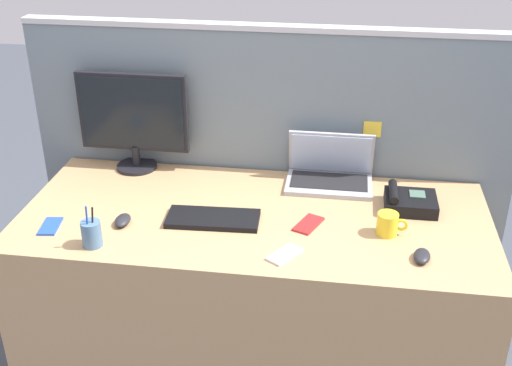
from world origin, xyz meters
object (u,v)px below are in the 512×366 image
(keyboard_main, at_px, (213,219))
(pen_cup, at_px, (91,234))
(desktop_monitor, at_px, (133,117))
(cell_phone_blue_case, at_px, (50,226))
(computer_mouse_right_hand, at_px, (422,256))
(cell_phone_white_slab, at_px, (285,254))
(computer_mouse_left_hand, at_px, (123,220))
(laptop, at_px, (330,171))
(coffee_mug, at_px, (388,224))
(cell_phone_red_case, at_px, (308,224))
(desk_phone, at_px, (409,202))

(keyboard_main, height_order, pen_cup, pen_cup)
(desktop_monitor, height_order, cell_phone_blue_case, desktop_monitor)
(computer_mouse_right_hand, distance_m, cell_phone_white_slab, 0.50)
(cell_phone_white_slab, bearing_deg, computer_mouse_left_hand, -157.41)
(laptop, height_order, cell_phone_white_slab, laptop)
(desktop_monitor, relative_size, coffee_mug, 4.21)
(pen_cup, height_order, cell_phone_red_case, pen_cup)
(keyboard_main, relative_size, coffee_mug, 3.09)
(desktop_monitor, height_order, cell_phone_red_case, desktop_monitor)
(laptop, relative_size, cell_phone_white_slab, 2.69)
(coffee_mug, bearing_deg, cell_phone_red_case, 175.85)
(computer_mouse_right_hand, height_order, cell_phone_red_case, computer_mouse_right_hand)
(cell_phone_blue_case, relative_size, coffee_mug, 1.10)
(desk_phone, height_order, pen_cup, pen_cup)
(desktop_monitor, bearing_deg, cell_phone_white_slab, -40.22)
(computer_mouse_right_hand, bearing_deg, keyboard_main, 177.05)
(laptop, bearing_deg, keyboard_main, -137.47)
(computer_mouse_left_hand, height_order, cell_phone_blue_case, computer_mouse_left_hand)
(cell_phone_red_case, distance_m, coffee_mug, 0.31)
(keyboard_main, relative_size, cell_phone_red_case, 2.52)
(laptop, distance_m, keyboard_main, 0.61)
(computer_mouse_left_hand, distance_m, coffee_mug, 1.04)
(computer_mouse_right_hand, bearing_deg, cell_phone_white_slab, -166.54)
(cell_phone_white_slab, bearing_deg, desk_phone, 76.04)
(desktop_monitor, height_order, keyboard_main, desktop_monitor)
(desk_phone, relative_size, cell_phone_blue_case, 1.61)
(computer_mouse_right_hand, bearing_deg, desk_phone, 101.79)
(computer_mouse_left_hand, distance_m, cell_phone_blue_case, 0.28)
(pen_cup, height_order, cell_phone_white_slab, pen_cup)
(computer_mouse_left_hand, relative_size, coffee_mug, 0.84)
(cell_phone_blue_case, relative_size, cell_phone_red_case, 0.90)
(pen_cup, relative_size, coffee_mug, 1.52)
(laptop, bearing_deg, pen_cup, -142.78)
(keyboard_main, relative_size, cell_phone_blue_case, 2.82)
(computer_mouse_left_hand, bearing_deg, desktop_monitor, 99.23)
(cell_phone_red_case, bearing_deg, cell_phone_blue_case, -147.77)
(coffee_mug, bearing_deg, keyboard_main, -179.89)
(laptop, xyz_separation_m, computer_mouse_right_hand, (0.36, -0.57, -0.04))
(coffee_mug, bearing_deg, cell_phone_blue_case, -173.90)
(computer_mouse_left_hand, relative_size, cell_phone_red_case, 0.69)
(desk_phone, xyz_separation_m, computer_mouse_right_hand, (0.02, -0.38, -0.02))
(keyboard_main, height_order, computer_mouse_left_hand, computer_mouse_left_hand)
(cell_phone_blue_case, bearing_deg, pen_cup, -33.27)
(desktop_monitor, distance_m, cell_phone_blue_case, 0.65)
(desk_phone, height_order, computer_mouse_right_hand, desk_phone)
(cell_phone_blue_case, bearing_deg, coffee_mug, -1.68)
(keyboard_main, xyz_separation_m, computer_mouse_right_hand, (0.80, -0.16, 0.01))
(desk_phone, height_order, computer_mouse_left_hand, desk_phone)
(computer_mouse_right_hand, distance_m, pen_cup, 1.21)
(desk_phone, distance_m, computer_mouse_right_hand, 0.38)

